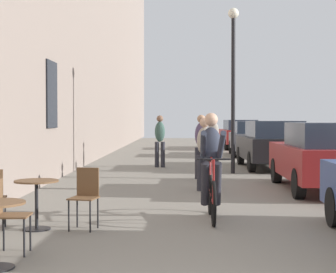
{
  "coord_description": "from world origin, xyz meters",
  "views": [
    {
      "loc": [
        0.05,
        -3.43,
        1.6
      ],
      "look_at": [
        -0.22,
        10.02,
        1.18
      ],
      "focal_mm": 58.76,
      "sensor_mm": 36.0,
      "label": 1
    }
  ],
  "objects_px": {
    "street_lamp": "(233,69)",
    "parked_car_fourth": "(252,138)",
    "cafe_table_mid": "(36,194)",
    "cyclist_on_bicycle": "(211,168)",
    "cafe_chair_near_toward_street": "(7,211)",
    "parked_car_fifth": "(239,134)",
    "parked_car_second": "(324,156)",
    "pedestrian_mid": "(201,143)",
    "parked_car_third": "(271,144)",
    "pedestrian_near": "(204,150)",
    "cafe_chair_mid_toward_wall": "(85,194)",
    "pedestrian_furthest": "(160,138)",
    "pedestrian_far": "(213,139)"
  },
  "relations": [
    {
      "from": "cafe_table_mid",
      "to": "parked_car_second",
      "type": "bearing_deg",
      "value": 39.89
    },
    {
      "from": "cafe_chair_near_toward_street",
      "to": "parked_car_fifth",
      "type": "xyz_separation_m",
      "value": [
        5.34,
        23.65,
        0.3
      ]
    },
    {
      "from": "pedestrian_near",
      "to": "pedestrian_far",
      "type": "xyz_separation_m",
      "value": [
        0.48,
        4.52,
        0.07
      ]
    },
    {
      "from": "cafe_table_mid",
      "to": "street_lamp",
      "type": "xyz_separation_m",
      "value": [
        3.68,
        8.45,
        2.59
      ]
    },
    {
      "from": "cafe_table_mid",
      "to": "pedestrian_furthest",
      "type": "bearing_deg",
      "value": 82.21
    },
    {
      "from": "cyclist_on_bicycle",
      "to": "parked_car_third",
      "type": "bearing_deg",
      "value": 74.63
    },
    {
      "from": "cafe_chair_near_toward_street",
      "to": "parked_car_second",
      "type": "height_order",
      "value": "parked_car_second"
    },
    {
      "from": "parked_car_fifth",
      "to": "cafe_table_mid",
      "type": "bearing_deg",
      "value": -103.59
    },
    {
      "from": "pedestrian_mid",
      "to": "pedestrian_furthest",
      "type": "distance_m",
      "value": 3.8
    },
    {
      "from": "cafe_chair_mid_toward_wall",
      "to": "pedestrian_near",
      "type": "relative_size",
      "value": 0.54
    },
    {
      "from": "pedestrian_furthest",
      "to": "street_lamp",
      "type": "bearing_deg",
      "value": -41.91
    },
    {
      "from": "parked_car_fifth",
      "to": "cafe_chair_mid_toward_wall",
      "type": "bearing_deg",
      "value": -101.92
    },
    {
      "from": "cyclist_on_bicycle",
      "to": "pedestrian_near",
      "type": "height_order",
      "value": "cyclist_on_bicycle"
    },
    {
      "from": "cafe_chair_mid_toward_wall",
      "to": "parked_car_fifth",
      "type": "height_order",
      "value": "parked_car_fifth"
    },
    {
      "from": "cyclist_on_bicycle",
      "to": "pedestrian_mid",
      "type": "bearing_deg",
      "value": 89.27
    },
    {
      "from": "cafe_chair_mid_toward_wall",
      "to": "street_lamp",
      "type": "relative_size",
      "value": 0.18
    },
    {
      "from": "cafe_table_mid",
      "to": "parked_car_fourth",
      "type": "relative_size",
      "value": 0.17
    },
    {
      "from": "pedestrian_near",
      "to": "parked_car_fifth",
      "type": "bearing_deg",
      "value": 81.31
    },
    {
      "from": "street_lamp",
      "to": "parked_car_fourth",
      "type": "xyz_separation_m",
      "value": [
        1.61,
        7.93,
        -2.32
      ]
    },
    {
      "from": "cafe_table_mid",
      "to": "cafe_chair_near_toward_street",
      "type": "bearing_deg",
      "value": -88.96
    },
    {
      "from": "cyclist_on_bicycle",
      "to": "pedestrian_mid",
      "type": "relative_size",
      "value": 1.02
    },
    {
      "from": "cafe_table_mid",
      "to": "parked_car_second",
      "type": "height_order",
      "value": "parked_car_second"
    },
    {
      "from": "cyclist_on_bicycle",
      "to": "parked_car_second",
      "type": "distance_m",
      "value": 4.4
    },
    {
      "from": "pedestrian_mid",
      "to": "parked_car_second",
      "type": "relative_size",
      "value": 0.4
    },
    {
      "from": "cafe_chair_near_toward_street",
      "to": "parked_car_second",
      "type": "xyz_separation_m",
      "value": [
        5.29,
        5.9,
        0.28
      ]
    },
    {
      "from": "cafe_chair_near_toward_street",
      "to": "cafe_table_mid",
      "type": "xyz_separation_m",
      "value": [
        -0.03,
        1.45,
        0.0
      ]
    },
    {
      "from": "cafe_table_mid",
      "to": "parked_car_fifth",
      "type": "xyz_separation_m",
      "value": [
        5.37,
        22.2,
        0.3
      ]
    },
    {
      "from": "cafe_chair_mid_toward_wall",
      "to": "pedestrian_mid",
      "type": "height_order",
      "value": "pedestrian_mid"
    },
    {
      "from": "parked_car_third",
      "to": "parked_car_fourth",
      "type": "height_order",
      "value": "parked_car_third"
    },
    {
      "from": "cafe_table_mid",
      "to": "parked_car_fourth",
      "type": "distance_m",
      "value": 17.21
    },
    {
      "from": "cyclist_on_bicycle",
      "to": "parked_car_fifth",
      "type": "height_order",
      "value": "cyclist_on_bicycle"
    },
    {
      "from": "cafe_chair_near_toward_street",
      "to": "cyclist_on_bicycle",
      "type": "distance_m",
      "value": 3.56
    },
    {
      "from": "pedestrian_furthest",
      "to": "street_lamp",
      "type": "relative_size",
      "value": 0.36
    },
    {
      "from": "cafe_table_mid",
      "to": "cyclist_on_bicycle",
      "type": "distance_m",
      "value": 2.79
    },
    {
      "from": "pedestrian_furthest",
      "to": "parked_car_fourth",
      "type": "height_order",
      "value": "pedestrian_furthest"
    },
    {
      "from": "cafe_table_mid",
      "to": "pedestrian_near",
      "type": "bearing_deg",
      "value": 58.79
    },
    {
      "from": "cafe_chair_near_toward_street",
      "to": "street_lamp",
      "type": "bearing_deg",
      "value": 69.75
    },
    {
      "from": "pedestrian_far",
      "to": "parked_car_fourth",
      "type": "xyz_separation_m",
      "value": [
        2.17,
        7.5,
        -0.21
      ]
    },
    {
      "from": "street_lamp",
      "to": "parked_car_fifth",
      "type": "bearing_deg",
      "value": 83.01
    },
    {
      "from": "pedestrian_near",
      "to": "pedestrian_furthest",
      "type": "distance_m",
      "value": 6.23
    },
    {
      "from": "pedestrian_near",
      "to": "parked_car_fourth",
      "type": "height_order",
      "value": "pedestrian_near"
    },
    {
      "from": "street_lamp",
      "to": "parked_car_fifth",
      "type": "height_order",
      "value": "street_lamp"
    },
    {
      "from": "pedestrian_mid",
      "to": "street_lamp",
      "type": "xyz_separation_m",
      "value": [
        1.01,
        1.58,
        2.13
      ]
    },
    {
      "from": "pedestrian_near",
      "to": "cafe_table_mid",
      "type": "bearing_deg",
      "value": -121.21
    },
    {
      "from": "parked_car_fourth",
      "to": "cafe_chair_near_toward_street",
      "type": "bearing_deg",
      "value": -106.43
    },
    {
      "from": "pedestrian_far",
      "to": "pedestrian_near",
      "type": "bearing_deg",
      "value": -96.06
    },
    {
      "from": "cafe_table_mid",
      "to": "parked_car_fourth",
      "type": "height_order",
      "value": "parked_car_fourth"
    },
    {
      "from": "parked_car_second",
      "to": "parked_car_fifth",
      "type": "bearing_deg",
      "value": 89.85
    },
    {
      "from": "parked_car_fourth",
      "to": "cafe_chair_mid_toward_wall",
      "type": "bearing_deg",
      "value": -105.71
    },
    {
      "from": "pedestrian_mid",
      "to": "pedestrian_far",
      "type": "distance_m",
      "value": 2.05
    }
  ]
}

